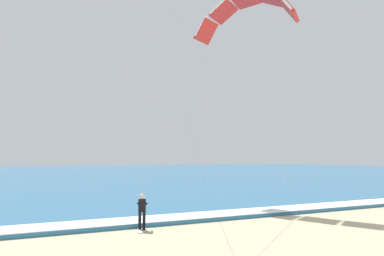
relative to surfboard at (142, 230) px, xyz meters
The scene contains 5 objects.
sea 60.69m from the surfboard, 84.79° to the left, with size 200.00×120.00×0.20m, color teal.
surf_foam 5.70m from the surfboard, 14.62° to the left, with size 200.00×1.95×0.04m, color white.
surfboard is the anchor object (origin of this frame).
kitesurfer 0.91m from the surfboard, 71.24° to the left, with size 0.63×0.63×1.69m.
kite_primary 17.37m from the surfboard, 27.81° to the left, with size 11.38×8.06×14.22m.
Camera 1 is at (-9.93, -1.40, 3.41)m, focal length 31.63 mm.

